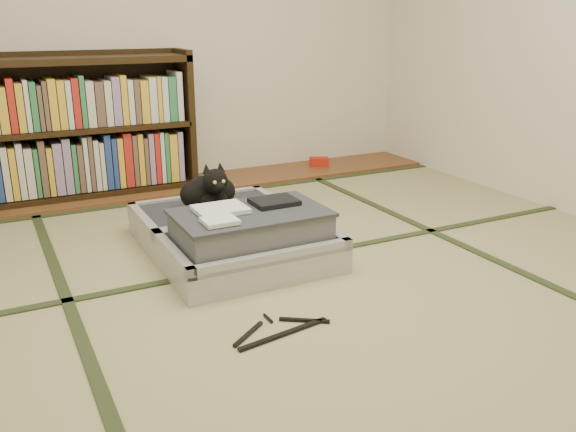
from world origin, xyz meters
name	(u,v)px	position (x,y,z in m)	size (l,w,h in m)	color
floor	(313,292)	(0.00, 0.00, 0.00)	(4.50, 4.50, 0.00)	tan
wood_strip	(179,185)	(0.00, 2.00, 0.01)	(4.00, 0.50, 0.02)	brown
red_item	(319,162)	(1.19, 2.03, 0.06)	(0.15, 0.09, 0.07)	#B8200E
tatami_borders	(267,255)	(0.00, 0.49, 0.00)	(4.00, 4.50, 0.01)	#2D381E
bookcase	(78,131)	(-0.65, 2.07, 0.45)	(1.54, 0.35, 0.99)	black
suitcase	(234,234)	(-0.14, 0.59, 0.11)	(0.82, 1.09, 0.32)	#B8B8BD
cat	(210,192)	(-0.16, 0.88, 0.27)	(0.36, 0.37, 0.29)	black
cable_coil	(239,203)	(0.02, 0.91, 0.17)	(0.11, 0.11, 0.03)	white
hanger	(280,330)	(-0.30, -0.26, 0.01)	(0.43, 0.22, 0.01)	black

